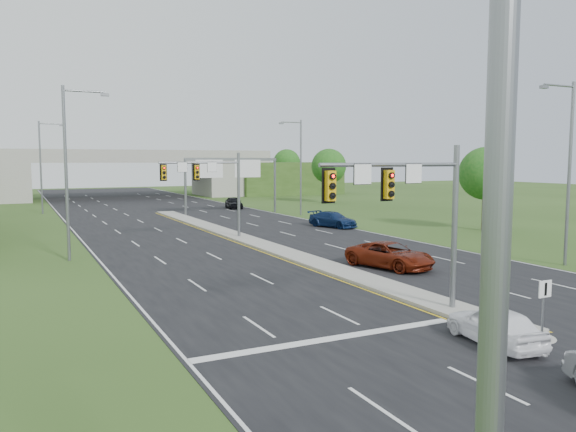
% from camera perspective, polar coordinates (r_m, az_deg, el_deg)
% --- Properties ---
extents(ground, '(240.00, 240.00, 0.00)m').
position_cam_1_polar(ground, '(25.13, 16.33, -9.24)').
color(ground, '#2E491A').
rests_on(ground, ground).
extents(road, '(24.00, 160.00, 0.02)m').
position_cam_1_polar(road, '(55.72, -8.71, -0.95)').
color(road, black).
rests_on(road, ground).
extents(median, '(2.00, 54.00, 0.16)m').
position_cam_1_polar(median, '(44.49, -4.07, -2.44)').
color(median, gray).
rests_on(median, road).
extents(median_nose, '(2.00, 2.00, 0.16)m').
position_cam_1_polar(median_nose, '(22.44, 23.36, -11.02)').
color(median_nose, gray).
rests_on(median_nose, road).
extents(lane_markings, '(23.72, 160.00, 0.01)m').
position_cam_1_polar(lane_markings, '(49.79, -7.27, -1.70)').
color(lane_markings, gold).
rests_on(lane_markings, road).
extents(signal_mast_near, '(6.62, 0.60, 7.00)m').
position_cam_1_polar(signal_mast_near, '(22.83, 12.58, 1.41)').
color(signal_mast_near, slate).
rests_on(signal_mast_near, ground).
extents(signal_mast_far, '(6.62, 0.60, 7.00)m').
position_cam_1_polar(signal_mast_far, '(45.11, -7.70, 3.53)').
color(signal_mast_far, slate).
rests_on(signal_mast_far, ground).
extents(keep_right_sign, '(0.60, 0.13, 2.20)m').
position_cam_1_polar(keep_right_sign, '(21.76, 24.57, -7.73)').
color(keep_right_sign, slate).
rests_on(keep_right_sign, ground).
extents(sign_gantry, '(11.58, 0.44, 6.67)m').
position_cam_1_polar(sign_gantry, '(66.92, -5.85, 4.67)').
color(sign_gantry, slate).
rests_on(sign_gantry, ground).
extents(overpass, '(80.00, 14.00, 8.10)m').
position_cam_1_polar(overpass, '(99.26, -16.57, 3.81)').
color(overpass, gray).
rests_on(overpass, ground).
extents(lightpole_l_near, '(2.85, 0.25, 11.00)m').
position_cam_1_polar(lightpole_l_near, '(4.30, 22.40, 1.74)').
color(lightpole_l_near, slate).
rests_on(lightpole_l_near, ground).
extents(lightpole_l_mid, '(2.85, 0.25, 11.00)m').
position_cam_1_polar(lightpole_l_mid, '(37.98, -21.34, 4.88)').
color(lightpole_l_mid, slate).
rests_on(lightpole_l_mid, ground).
extents(lightpole_l_far, '(2.85, 0.25, 11.00)m').
position_cam_1_polar(lightpole_l_far, '(72.91, -23.69, 4.99)').
color(lightpole_l_far, slate).
rests_on(lightpole_l_far, ground).
extents(lightpole_r_near, '(2.85, 0.25, 11.00)m').
position_cam_1_polar(lightpole_r_near, '(37.55, 26.52, 4.67)').
color(lightpole_r_near, slate).
rests_on(lightpole_r_near, ground).
extents(lightpole_r_far, '(2.85, 0.25, 11.00)m').
position_cam_1_polar(lightpole_r_far, '(65.07, 1.15, 5.43)').
color(lightpole_r_far, slate).
rests_on(lightpole_r_far, ground).
extents(tree_r_near, '(4.80, 4.80, 7.60)m').
position_cam_1_polar(tree_r_near, '(54.00, 19.43, 4.08)').
color(tree_r_near, '#382316').
rests_on(tree_r_near, ground).
extents(tree_r_mid, '(5.20, 5.20, 8.12)m').
position_cam_1_polar(tree_r_mid, '(84.34, 4.17, 5.07)').
color(tree_r_mid, '#382316').
rests_on(tree_r_mid, ground).
extents(tree_back_c, '(5.60, 5.60, 8.32)m').
position_cam_1_polar(tree_back_c, '(118.95, -6.23, 5.22)').
color(tree_back_c, '#382316').
rests_on(tree_back_c, ground).
extents(tree_back_d, '(6.00, 6.00, 8.85)m').
position_cam_1_polar(tree_back_d, '(124.42, -0.14, 5.42)').
color(tree_back_d, '#382316').
rests_on(tree_back_d, ground).
extents(car_white, '(2.20, 4.20, 1.36)m').
position_cam_1_polar(car_white, '(20.98, 20.29, -10.36)').
color(car_white, white).
rests_on(car_white, road).
extents(car_far_a, '(3.91, 5.96, 1.52)m').
position_cam_1_polar(car_far_a, '(33.84, 10.33, -3.93)').
color(car_far_a, '#5D1809').
rests_on(car_far_a, road).
extents(car_far_b, '(3.63, 5.47, 1.47)m').
position_cam_1_polar(car_far_b, '(53.68, 4.58, -0.35)').
color(car_far_b, '#0B1D44').
rests_on(car_far_b, road).
extents(car_far_c, '(2.52, 4.75, 1.54)m').
position_cam_1_polar(car_far_c, '(74.76, -5.53, 1.36)').
color(car_far_c, black).
rests_on(car_far_c, road).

